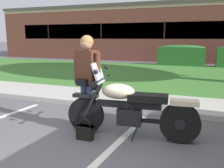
{
  "coord_description": "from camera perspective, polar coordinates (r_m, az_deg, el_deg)",
  "views": [
    {
      "loc": [
        1.48,
        -2.42,
        1.66
      ],
      "look_at": [
        -0.04,
        1.53,
        0.85
      ],
      "focal_mm": 38.87,
      "sensor_mm": 36.0,
      "label": 1
    }
  ],
  "objects": [
    {
      "name": "brick_building",
      "position": [
        21.46,
        14.24,
        11.54
      ],
      "size": [
        27.25,
        9.54,
        4.04
      ],
      "color": "brown",
      "rests_on": "ground"
    },
    {
      "name": "handbag",
      "position": [
        4.1,
        -6.38,
        -10.94
      ],
      "size": [
        0.28,
        0.13,
        0.36
      ],
      "color": "black",
      "rests_on": "ground"
    },
    {
      "name": "grass_lawn",
      "position": [
        10.98,
        13.09,
        2.06
      ],
      "size": [
        60.0,
        7.96,
        0.06
      ],
      "primitive_type": "cube",
      "color": "#3D752D",
      "rests_on": "ground"
    },
    {
      "name": "rider_person",
      "position": [
        4.31,
        -5.92,
        1.86
      ],
      "size": [
        0.56,
        0.35,
        1.7
      ],
      "color": "black",
      "rests_on": "ground"
    },
    {
      "name": "concrete_walk",
      "position": [
        6.41,
        7.06,
        -3.85
      ],
      "size": [
        60.0,
        1.5,
        0.08
      ],
      "primitive_type": "cube",
      "color": "#B7B2A8",
      "rests_on": "ground"
    },
    {
      "name": "hedge_left",
      "position": [
        14.88,
        15.98,
        6.58
      ],
      "size": [
        2.69,
        0.9,
        1.24
      ],
      "color": "#286028",
      "rests_on": "ground"
    },
    {
      "name": "stall_stripe_1",
      "position": [
        3.35,
        -4.58,
        -18.83
      ],
      "size": [
        0.45,
        4.4,
        0.01
      ],
      "primitive_type": "cube",
      "rotation": [
        0.0,
        0.0,
        -0.07
      ],
      "color": "silver",
      "rests_on": "ground"
    },
    {
      "name": "curb_strip",
      "position": [
        5.62,
        4.94,
        -5.73
      ],
      "size": [
        60.0,
        0.2,
        0.12
      ],
      "primitive_type": "cube",
      "color": "#B7B2A8",
      "rests_on": "ground"
    },
    {
      "name": "motorcycle",
      "position": [
        4.07,
        5.58,
        -5.94
      ],
      "size": [
        2.24,
        0.82,
        1.26
      ],
      "color": "black",
      "rests_on": "ground"
    }
  ]
}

